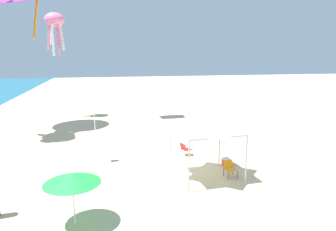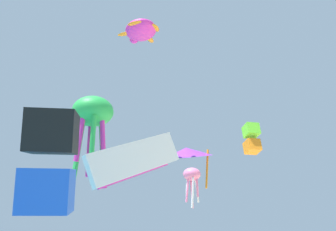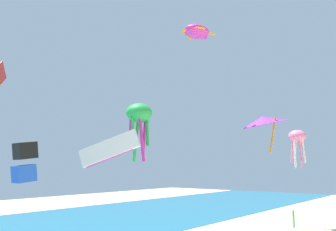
{
  "view_description": "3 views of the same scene",
  "coord_description": "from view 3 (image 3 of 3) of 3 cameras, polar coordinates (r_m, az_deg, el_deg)",
  "views": [
    {
      "loc": [
        -16.36,
        4.22,
        6.34
      ],
      "look_at": [
        -1.61,
        1.55,
        3.22
      ],
      "focal_mm": 33.85,
      "sensor_mm": 36.0,
      "label": 1
    },
    {
      "loc": [
        -18.78,
        20.39,
        4.65
      ],
      "look_at": [
        1.37,
        14.91,
        10.8
      ],
      "focal_mm": 38.18,
      "sensor_mm": 36.0,
      "label": 2
    },
    {
      "loc": [
        -22.58,
        -3.19,
        5.93
      ],
      "look_at": [
        1.37,
        15.52,
        10.22
      ],
      "focal_mm": 38.61,
      "sensor_mm": 36.0,
      "label": 3
    }
  ],
  "objects": [
    {
      "name": "kite_octopus_green",
      "position": [
        33.65,
        -4.59,
        -0.07
      ],
      "size": [
        2.43,
        2.43,
        5.41
      ],
      "rotation": [
        0.0,
        0.0,
        5.28
      ],
      "color": "green"
    },
    {
      "name": "kite_diamond_red",
      "position": [
        37.84,
        -25.01,
        5.7
      ],
      "size": [
        2.15,
        1.71,
        3.85
      ],
      "rotation": [
        0.0,
        0.0,
        3.7
      ],
      "color": "red"
    },
    {
      "name": "kite_octopus_pink",
      "position": [
        38.95,
        19.74,
        -3.39
      ],
      "size": [
        1.72,
        1.72,
        3.83
      ],
      "rotation": [
        0.0,
        0.0,
        3.93
      ],
      "color": "pink"
    },
    {
      "name": "banner_flag",
      "position": [
        25.51,
        19.21,
        -16.61
      ],
      "size": [
        0.36,
        0.06,
        3.22
      ],
      "color": "silver",
      "rests_on": "ground"
    },
    {
      "name": "kite_box_black",
      "position": [
        28.04,
        -21.72,
        -6.84
      ],
      "size": [
        1.64,
        1.52,
        2.96
      ],
      "rotation": [
        0.0,
        0.0,
        1.43
      ],
      "color": "black"
    },
    {
      "name": "kite_turtle_magenta",
      "position": [
        37.19,
        4.6,
        13.01
      ],
      "size": [
        3.8,
        3.35,
        1.22
      ],
      "rotation": [
        0.0,
        0.0,
        0.14
      ],
      "color": "#E02D9E"
    },
    {
      "name": "kite_delta_purple",
      "position": [
        36.0,
        14.83,
        -0.78
      ],
      "size": [
        6.45,
        6.44,
        4.04
      ],
      "rotation": [
        0.0,
        0.0,
        0.85
      ],
      "color": "purple"
    },
    {
      "name": "ocean_strip",
      "position": [
        39.65,
        -17.36,
        -16.27
      ],
      "size": [
        120.0,
        23.73,
        0.02
      ],
      "primitive_type": "cube",
      "color": "teal",
      "rests_on": "ground"
    },
    {
      "name": "kite_parafoil_white",
      "position": [
        28.47,
        -9.28,
        -5.25
      ],
      "size": [
        2.46,
        4.67,
        3.02
      ],
      "rotation": [
        0.0,
        0.0,
        2.05
      ],
      "color": "white"
    }
  ]
}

